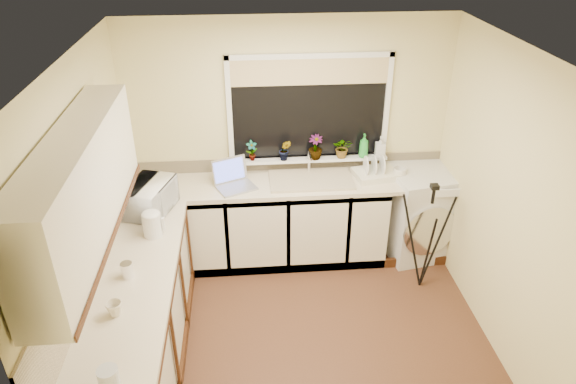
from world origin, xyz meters
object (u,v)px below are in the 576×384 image
(kettle, at_px, (152,225))
(soap_bottle_clear, at_px, (380,147))
(steel_jar, at_px, (127,270))
(soap_bottle_green, at_px, (364,146))
(tripod, at_px, (427,237))
(cup_left, at_px, (114,309))
(glass_jug, at_px, (109,381))
(plant_b, at_px, (285,150))
(cup_back, at_px, (400,173))
(laptop, at_px, (233,179))
(microwave, at_px, (150,197))
(washing_machine, at_px, (419,212))
(plant_d, at_px, (343,148))
(dish_rack, at_px, (375,174))
(plant_a, at_px, (252,151))
(plant_c, at_px, (315,147))

(kettle, bearing_deg, soap_bottle_clear, 25.58)
(steel_jar, xyz_separation_m, soap_bottle_clear, (2.26, 1.57, 0.20))
(kettle, relative_size, soap_bottle_green, 0.82)
(tripod, bearing_deg, cup_left, -174.65)
(cup_left, bearing_deg, glass_jug, -80.68)
(soap_bottle_clear, bearing_deg, plant_b, 180.00)
(steel_jar, distance_m, cup_back, 2.79)
(laptop, height_order, microwave, microwave)
(cup_left, bearing_deg, steel_jar, 88.37)
(steel_jar, relative_size, cup_back, 0.88)
(washing_machine, xyz_separation_m, soap_bottle_clear, (-0.43, 0.18, 0.68))
(washing_machine, distance_m, plant_d, 1.08)
(plant_b, height_order, cup_back, plant_b)
(dish_rack, relative_size, plant_b, 1.91)
(tripod, relative_size, cup_back, 8.23)
(laptop, xyz_separation_m, kettle, (-0.66, -0.81, 0.03))
(tripod, distance_m, soap_bottle_clear, 1.03)
(laptop, distance_m, soap_bottle_clear, 1.52)
(kettle, xyz_separation_m, microwave, (-0.07, 0.40, 0.04))
(cup_left, bearing_deg, microwave, 87.80)
(washing_machine, relative_size, plant_b, 4.34)
(plant_a, bearing_deg, washing_machine, -6.69)
(tripod, bearing_deg, laptop, 143.09)
(plant_a, relative_size, plant_b, 0.95)
(laptop, height_order, soap_bottle_green, soap_bottle_green)
(washing_machine, xyz_separation_m, dish_rack, (-0.50, 0.02, 0.46))
(plant_c, distance_m, cup_left, 2.57)
(washing_machine, xyz_separation_m, tripod, (-0.13, -0.60, 0.09))
(tripod, height_order, microwave, microwave)
(steel_jar, bearing_deg, glass_jug, -84.90)
(plant_d, bearing_deg, dish_rack, -28.94)
(washing_machine, relative_size, plant_a, 4.54)
(plant_a, height_order, plant_b, plant_b)
(steel_jar, bearing_deg, kettle, 78.38)
(glass_jug, relative_size, soap_bottle_clear, 0.80)
(cup_left, bearing_deg, dish_rack, 39.56)
(washing_machine, bearing_deg, cup_left, -156.32)
(washing_machine, height_order, laptop, laptop)
(dish_rack, distance_m, soap_bottle_green, 0.31)
(washing_machine, bearing_deg, soap_bottle_green, 153.00)
(glass_jug, xyz_separation_m, plant_d, (1.79, 2.64, 0.17))
(dish_rack, height_order, plant_d, plant_d)
(soap_bottle_green, height_order, cup_left, soap_bottle_green)
(soap_bottle_clear, height_order, cup_left, soap_bottle_clear)
(dish_rack, bearing_deg, washing_machine, -12.79)
(kettle, bearing_deg, tripod, 5.69)
(plant_c, height_order, plant_d, plant_c)
(washing_machine, xyz_separation_m, plant_c, (-1.09, 0.19, 0.70))
(dish_rack, bearing_deg, steel_jar, -157.25)
(kettle, distance_m, soap_bottle_green, 2.24)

